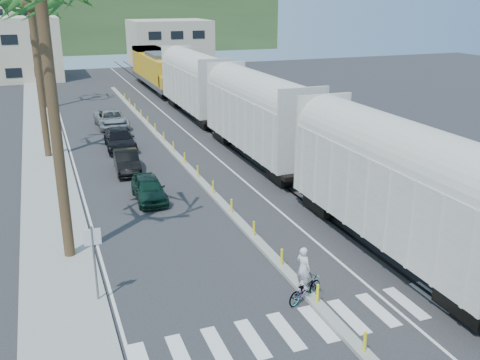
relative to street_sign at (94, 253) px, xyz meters
name	(u,v)px	position (x,y,z in m)	size (l,w,h in m)	color
ground	(304,292)	(7.30, -2.00, -1.97)	(140.00, 140.00, 0.00)	#28282B
sidewalk	(44,146)	(-1.20, 23.00, -1.90)	(3.00, 90.00, 0.15)	gray
rails	(207,123)	(12.30, 26.00, -1.94)	(1.56, 100.00, 0.06)	black
median	(174,152)	(7.30, 17.96, -1.88)	(0.45, 60.00, 0.85)	gray
crosswalk	(331,320)	(7.30, -4.00, -1.97)	(14.00, 2.20, 0.01)	silver
lane_markings	(131,139)	(5.15, 23.00, -1.97)	(9.42, 90.00, 0.01)	silver
freight_train	(229,102)	(12.30, 20.31, 0.93)	(3.00, 60.94, 5.85)	#B7B4A8
street_sign	(94,253)	(0.00, 0.00, 0.00)	(0.60, 0.08, 3.00)	slate
buildings	(46,40)	(0.89, 69.66, 2.39)	(38.00, 27.00, 10.00)	#B8AD92
hillside	(74,20)	(7.30, 98.00, 4.03)	(80.00, 20.00, 12.00)	#385628
car_lead	(149,188)	(3.84, 9.57, -1.30)	(1.68, 3.96, 1.33)	black
car_second	(127,161)	(3.54, 15.00, -1.30)	(1.69, 4.18, 1.35)	black
car_third	(120,139)	(3.96, 20.50, -1.25)	(2.22, 5.03, 1.44)	black
car_rear	(111,119)	(4.34, 27.57, -1.25)	(2.50, 5.22, 1.44)	#A7AAAC
cyclist	(304,284)	(7.03, -2.50, -1.31)	(1.92, 2.20, 2.14)	#9EA0A5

